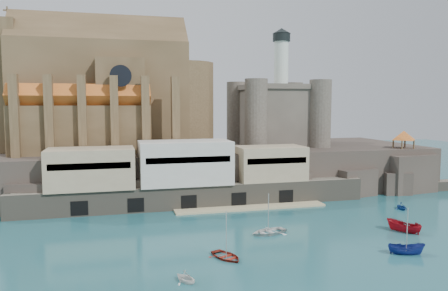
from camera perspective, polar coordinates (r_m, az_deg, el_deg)
name	(u,v)px	position (r m, az deg, el deg)	size (l,w,h in m)	color
ground	(275,236)	(69.35, 6.62, -11.66)	(300.00, 300.00, 0.00)	#1A4F57
promontory	(215,168)	(105.04, -1.21, -2.96)	(100.00, 36.00, 10.00)	#2B2420
quay	(185,176)	(87.14, -5.15, -3.99)	(70.00, 12.00, 13.05)	#6C6556
church	(110,96)	(103.61, -14.63, 6.29)	(47.00, 25.93, 30.51)	brown
castle_keep	(276,112)	(110.39, 6.84, 4.39)	(21.20, 21.20, 29.30)	#4C453B
rock_outcrop	(403,173)	(110.92, 22.31, -3.40)	(14.50, 10.50, 8.70)	#2B2420
pavilion	(404,136)	(110.09, 22.42, 1.09)	(6.40, 6.40, 5.40)	brown
boat_0	(226,258)	(59.72, 0.30, -14.50)	(3.80, 1.10, 5.33)	maroon
boat_1	(186,282)	(52.70, -5.04, -17.33)	(2.79, 1.70, 3.23)	silver
boat_2	(406,254)	(65.99, 22.69, -12.96)	(1.84, 1.89, 4.90)	navy
boat_5	(403,232)	(76.52, 22.37, -10.39)	(2.11, 2.16, 5.60)	maroon
boat_6	(268,234)	(70.45, 5.79, -11.37)	(4.37, 1.27, 6.12)	silver
boat_7	(401,209)	(92.06, 22.15, -7.72)	(2.84, 1.73, 3.29)	navy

